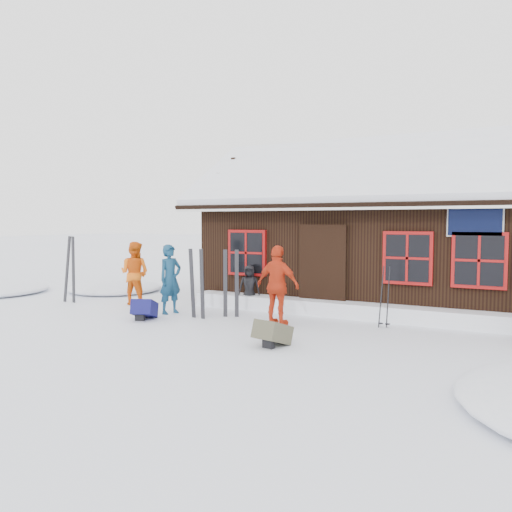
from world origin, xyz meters
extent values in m
plane|color=white|center=(0.00, 0.00, 0.00)|extent=(120.00, 120.00, 0.00)
cube|color=black|center=(1.50, 5.00, 1.25)|extent=(8.00, 5.00, 2.50)
cube|color=black|center=(1.50, 3.52, 3.35)|extent=(8.90, 3.14, 1.88)
cube|color=black|center=(1.50, 6.47, 3.35)|extent=(8.90, 3.14, 1.88)
cube|color=white|center=(1.50, 3.52, 3.49)|extent=(8.72, 3.07, 1.86)
cube|color=white|center=(1.50, 6.47, 3.49)|extent=(8.72, 3.07, 1.86)
cube|color=white|center=(1.50, 5.00, 4.22)|extent=(8.81, 0.22, 0.14)
cube|color=silver|center=(1.50, 2.05, 2.48)|extent=(8.90, 0.10, 0.20)
cube|color=black|center=(0.90, 2.45, 1.00)|extent=(1.00, 0.10, 2.00)
cube|color=black|center=(4.10, 2.42, 2.15)|extent=(1.00, 0.06, 0.60)
cube|color=maroon|center=(-1.10, 2.44, 1.35)|extent=(1.04, 0.10, 1.14)
cube|color=black|center=(-1.10, 2.40, 1.35)|extent=(0.90, 0.04, 1.00)
cube|color=maroon|center=(2.80, 2.44, 1.35)|extent=(1.04, 0.10, 1.14)
cube|color=black|center=(2.80, 2.40, 1.35)|extent=(0.90, 0.04, 1.00)
cube|color=maroon|center=(4.20, 2.44, 1.35)|extent=(1.04, 0.10, 1.14)
cube|color=black|center=(4.20, 2.40, 1.35)|extent=(0.90, 0.04, 1.00)
cube|color=white|center=(1.50, 2.25, 0.17)|extent=(7.60, 0.60, 0.35)
ellipsoid|color=white|center=(-6.00, 3.00, 0.00)|extent=(2.80, 2.80, 0.34)
imported|color=navy|center=(-2.21, 0.77, 0.80)|extent=(0.54, 0.67, 1.60)
imported|color=orange|center=(-3.80, 1.36, 0.81)|extent=(0.89, 0.75, 1.62)
imported|color=red|center=(0.55, 0.71, 0.82)|extent=(1.00, 0.51, 1.65)
imported|color=black|center=(-0.91, 2.20, 0.53)|extent=(0.61, 0.52, 1.07)
cube|color=black|center=(-5.65, 0.85, 0.85)|extent=(0.29, 0.10, 1.80)
cube|color=black|center=(-5.35, 0.79, 0.85)|extent=(0.26, 0.17, 1.80)
cube|color=black|center=(-1.48, 0.59, 0.74)|extent=(0.15, 0.05, 1.58)
cube|color=black|center=(-1.22, 0.59, 0.74)|extent=(0.15, 0.05, 1.58)
cube|color=black|center=(-0.88, 1.01, 0.73)|extent=(0.09, 0.06, 1.56)
cube|color=black|center=(-0.65, 1.12, 0.73)|extent=(0.09, 0.06, 1.56)
cylinder|color=black|center=(2.48, 1.49, 0.60)|extent=(0.09, 0.11, 1.28)
cylinder|color=black|center=(2.61, 1.49, 0.60)|extent=(0.09, 0.11, 1.28)
cube|color=#121250|center=(-2.28, -0.07, 0.16)|extent=(0.64, 0.72, 0.32)
cube|color=#4A4835|center=(1.20, -0.89, 0.16)|extent=(0.55, 0.66, 0.32)
camera|label=1|loc=(4.81, -8.47, 2.14)|focal=35.00mm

